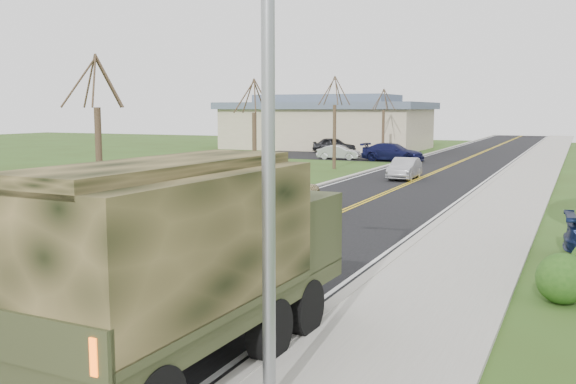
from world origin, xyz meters
The scene contains 17 objects.
ground centered at (0.00, 0.00, 0.00)m, with size 160.00×160.00×0.00m, color #304416.
road centered at (0.00, 40.00, 0.01)m, with size 8.00×120.00×0.01m, color black.
curb_right centered at (4.15, 40.00, 0.06)m, with size 0.30×120.00×0.12m, color #9E998E.
sidewalk_right centered at (5.90, 40.00, 0.05)m, with size 3.20×120.00×0.10m, color #9E998E.
curb_left centered at (-4.15, 40.00, 0.05)m, with size 0.30×120.00×0.10m, color #9E998E.
street_light centered at (4.90, -0.50, 4.43)m, with size 1.65×0.22×8.00m.
bare_tree_a centered at (-7.00, 10.00, 2.63)m, with size 1.93×2.26×6.08m.
bare_tree_b centered at (-7.00, 22.00, 2.48)m, with size 1.83×2.14×5.73m.
bare_tree_c centered at (-7.00, 34.00, 2.78)m, with size 2.04×2.39×6.42m.
bare_tree_d centered at (-7.00, 46.00, 2.55)m, with size 1.88×2.20×5.91m.
commercial_building centered at (-15.98, 55.97, 2.69)m, with size 25.50×21.50×5.65m.
military_truck centered at (3.19, 0.34, 1.94)m, with size 2.58×6.86×3.38m.
suv_champagne centered at (-2.19, 15.22, 0.64)m, with size 2.14×4.64×1.29m, color #9F8D59.
sedan_silver centered at (-0.80, 29.37, 0.63)m, with size 1.34×3.84×1.27m, color #B4B3B8.
lot_car_dark centered at (-12.95, 50.00, 0.73)m, with size 1.73×4.29×1.46m, color black.
lot_car_silver centered at (-9.59, 42.00, 0.59)m, with size 1.24×3.57×1.18m, color #AEAEB3.
lot_car_navy centered at (-5.00, 42.00, 0.73)m, with size 2.04×5.02×1.46m, color #0E1035.
Camera 1 is at (8.73, -8.01, 4.12)m, focal length 40.00 mm.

